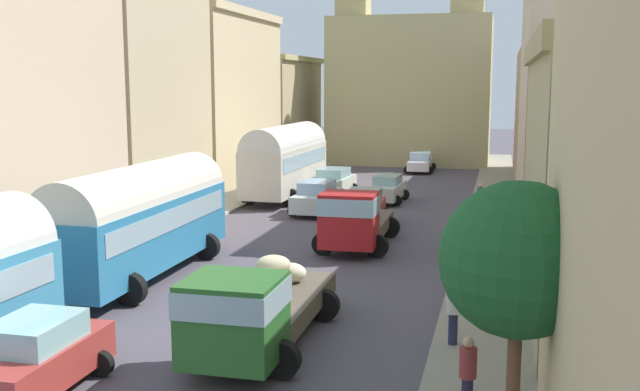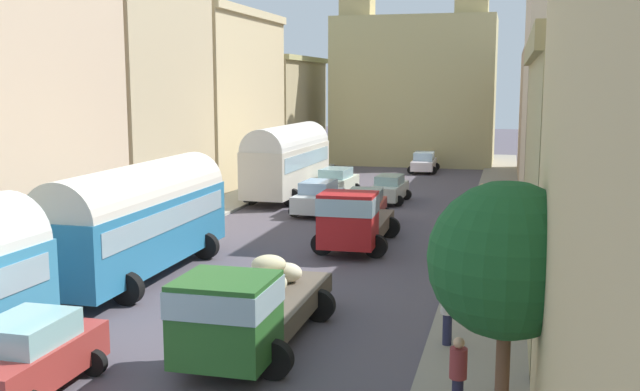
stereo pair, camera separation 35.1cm
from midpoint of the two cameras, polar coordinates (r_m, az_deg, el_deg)
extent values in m
plane|color=#514A54|center=(36.25, 2.03, -1.91)|extent=(154.00, 154.00, 0.00)
cube|color=#A8A699|center=(38.43, -8.58, -1.29)|extent=(2.50, 70.00, 0.14)
cube|color=gray|center=(35.41, 13.57, -2.29)|extent=(2.50, 70.00, 0.14)
cube|color=#C6B089|center=(38.94, -13.63, 8.33)|extent=(4.20, 9.42, 13.17)
cube|color=beige|center=(49.57, -7.19, 7.25)|extent=(4.22, 12.92, 10.94)
cube|color=beige|center=(49.76, -7.32, 13.84)|extent=(4.64, 12.92, 0.50)
cube|color=tan|center=(62.07, -3.09, 6.44)|extent=(5.15, 12.25, 8.45)
cube|color=tan|center=(62.05, -3.12, 10.53)|extent=(5.66, 12.25, 0.41)
cube|color=tan|center=(23.97, 21.29, 0.94)|extent=(4.13, 14.28, 7.37)
cube|color=tan|center=(23.80, 21.83, 10.56)|extent=(4.54, 14.28, 0.66)
cube|color=beige|center=(38.86, 19.00, 7.94)|extent=(4.17, 14.41, 12.95)
cube|color=tan|center=(53.23, 18.48, 5.87)|extent=(5.54, 13.71, 8.90)
cube|color=tan|center=(62.61, 7.56, 8.03)|extent=(13.12, 7.79, 12.02)
cube|color=tan|center=(61.45, 3.05, 10.59)|extent=(2.54, 2.54, 17.41)
cube|color=tan|center=(60.29, 11.79, 10.46)|extent=(2.54, 2.54, 17.41)
cylinder|color=black|center=(19.24, -22.40, -10.70)|extent=(1.00, 0.35, 1.00)
cube|color=teal|center=(26.03, -13.49, -2.71)|extent=(2.50, 9.81, 2.27)
cylinder|color=silver|center=(25.83, -13.58, -0.24)|extent=(2.45, 9.61, 2.37)
cube|color=#99B7C6|center=(25.93, -13.53, -1.63)|extent=(2.54, 9.03, 0.73)
cylinder|color=black|center=(29.41, -12.68, -3.63)|extent=(1.00, 0.35, 1.00)
cylinder|color=black|center=(28.47, -8.53, -3.92)|extent=(1.00, 0.35, 1.00)
cylinder|color=black|center=(24.31, -19.14, -6.51)|extent=(1.00, 0.35, 1.00)
cylinder|color=black|center=(23.16, -14.33, -7.05)|extent=(1.00, 0.35, 1.00)
cube|color=beige|center=(42.90, -2.31, 2.16)|extent=(2.72, 9.26, 2.57)
cylinder|color=silver|center=(42.77, -2.32, 3.87)|extent=(2.67, 9.07, 2.45)
cube|color=#99B7C6|center=(42.84, -2.31, 2.91)|extent=(2.76, 8.52, 0.82)
cylinder|color=black|center=(46.12, -2.59, 1.00)|extent=(1.00, 0.35, 1.00)
cylinder|color=black|center=(45.42, 0.25, 0.90)|extent=(1.00, 0.35, 1.00)
cylinder|color=black|center=(40.81, -5.13, -0.03)|extent=(1.00, 0.35, 1.00)
cylinder|color=black|center=(40.02, -1.96, -0.17)|extent=(1.00, 0.35, 1.00)
cube|color=#275E25|center=(16.94, -6.72, -9.50)|extent=(2.13, 2.07, 1.91)
cube|color=#99B7C6|center=(16.78, -6.76, -7.77)|extent=(2.17, 2.15, 0.61)
cube|color=brown|center=(20.33, -3.11, -8.33)|extent=(2.15, 5.03, 0.55)
ellipsoid|color=beige|center=(20.35, -3.91, -6.68)|extent=(0.72, 0.86, 0.57)
ellipsoid|color=beige|center=(21.25, -2.12, -6.00)|extent=(0.95, 0.76, 0.57)
ellipsoid|color=beige|center=(20.12, -3.18, -6.85)|extent=(1.01, 0.98, 0.57)
ellipsoid|color=beige|center=(20.68, -3.52, -5.38)|extent=(1.16, 1.02, 0.54)
cylinder|color=black|center=(17.12, -3.02, -12.64)|extent=(0.90, 0.31, 0.90)
cylinder|color=black|center=(17.82, -9.66, -11.88)|extent=(0.90, 0.31, 0.90)
cylinder|color=black|center=(20.99, 0.43, -8.56)|extent=(0.90, 0.32, 0.90)
cylinder|color=black|center=(21.56, -5.08, -8.12)|extent=(0.90, 0.32, 0.90)
cube|color=#AE191B|center=(28.20, 2.55, -1.89)|extent=(2.16, 1.86, 2.09)
cube|color=#99B7C6|center=(28.09, 2.56, -0.72)|extent=(2.20, 1.93, 0.67)
cube|color=brown|center=(31.45, 3.64, -2.22)|extent=(2.22, 4.67, 0.55)
ellipsoid|color=beige|center=(30.60, 3.18, -1.44)|extent=(1.23, 1.23, 0.58)
ellipsoid|color=beige|center=(31.51, 3.51, -1.20)|extent=(1.09, 0.92, 0.53)
ellipsoid|color=beige|center=(30.36, 2.71, -1.63)|extent=(0.90, 0.76, 0.47)
ellipsoid|color=beige|center=(30.70, 3.45, -0.67)|extent=(1.05, 1.10, 0.57)
cylinder|color=black|center=(28.45, 4.72, -3.97)|extent=(0.90, 0.31, 0.90)
cylinder|color=black|center=(28.83, 0.55, -3.77)|extent=(0.90, 0.31, 0.90)
cylinder|color=black|center=(32.19, 5.76, -2.49)|extent=(0.90, 0.31, 0.90)
cylinder|color=black|center=(32.52, 2.05, -2.33)|extent=(0.90, 0.31, 0.90)
cube|color=red|center=(35.26, 3.83, -1.11)|extent=(1.95, 3.73, 0.82)
cube|color=#90B1BE|center=(35.14, 3.84, 0.01)|extent=(1.64, 1.98, 0.58)
cylinder|color=black|center=(34.13, 5.03, -2.09)|extent=(0.60, 0.21, 0.60)
cylinder|color=black|center=(34.34, 2.16, -2.00)|extent=(0.60, 0.21, 0.60)
cylinder|color=black|center=(36.33, 5.40, -1.44)|extent=(0.60, 0.21, 0.60)
cylinder|color=black|center=(36.53, 2.70, -1.35)|extent=(0.60, 0.21, 0.60)
cube|color=silver|center=(41.63, 5.66, 0.36)|extent=(1.70, 3.98, 0.78)
cube|color=#92BABA|center=(41.54, 5.67, 1.23)|extent=(1.43, 2.10, 0.50)
cylinder|color=black|center=(40.36, 6.35, -0.43)|extent=(0.60, 0.21, 0.60)
cylinder|color=black|center=(40.67, 4.26, -0.33)|extent=(0.60, 0.21, 0.60)
cylinder|color=black|center=(42.72, 6.98, 0.06)|extent=(0.60, 0.21, 0.60)
cylinder|color=black|center=(43.01, 5.00, 0.15)|extent=(0.60, 0.21, 0.60)
cube|color=white|center=(56.16, 8.26, 2.42)|extent=(1.69, 4.26, 0.67)
cube|color=#94B3CC|center=(56.09, 8.28, 3.06)|extent=(1.46, 2.22, 0.59)
cylinder|color=black|center=(54.83, 8.97, 1.93)|extent=(0.60, 0.21, 0.60)
cylinder|color=black|center=(54.97, 7.29, 1.98)|extent=(0.60, 0.21, 0.60)
cylinder|color=black|center=(57.42, 9.18, 2.22)|extent=(0.60, 0.21, 0.60)
cylinder|color=black|center=(57.56, 7.58, 2.28)|extent=(0.60, 0.21, 0.60)
cube|color=#AD3731|center=(17.43, -21.12, -12.00)|extent=(1.73, 3.80, 0.83)
cube|color=#92C3C6|center=(17.20, -21.25, -9.78)|extent=(1.51, 1.98, 0.59)
cylinder|color=black|center=(18.93, -21.12, -11.60)|extent=(0.60, 0.21, 0.60)
cylinder|color=black|center=(18.04, -16.61, -12.37)|extent=(0.60, 0.21, 0.60)
cube|color=silver|center=(37.86, 0.13, -0.38)|extent=(1.86, 4.30, 0.84)
cube|color=#92B1D3|center=(37.76, 0.13, 0.69)|extent=(1.58, 2.26, 0.59)
cylinder|color=black|center=(39.41, -0.52, -0.60)|extent=(0.60, 0.21, 0.60)
cylinder|color=black|center=(38.95, 1.88, -0.72)|extent=(0.60, 0.21, 0.60)
cylinder|color=black|center=(36.94, -1.72, -1.23)|extent=(0.60, 0.21, 0.60)
cylinder|color=black|center=(36.45, 0.83, -1.37)|extent=(0.60, 0.21, 0.60)
cube|color=beige|center=(44.05, 1.47, 0.88)|extent=(2.04, 4.37, 0.81)
cube|color=#93BDC3|center=(43.97, 1.48, 1.77)|extent=(1.68, 2.32, 0.56)
cylinder|color=black|center=(45.61, 0.92, 0.67)|extent=(0.60, 0.21, 0.60)
cylinder|color=black|center=(45.12, 3.02, 0.57)|extent=(0.60, 0.21, 0.60)
cylinder|color=black|center=(43.13, -0.15, 0.21)|extent=(0.60, 0.21, 0.60)
cylinder|color=black|center=(42.61, 2.06, 0.10)|extent=(0.60, 0.21, 0.60)
cylinder|color=#717154|center=(34.67, 13.55, -2.52)|extent=(0.20, 0.20, 0.14)
cylinder|color=#717154|center=(34.57, 13.58, -1.69)|extent=(0.29, 0.29, 0.88)
cylinder|color=beige|center=(34.45, 13.63, -0.45)|extent=(0.45, 0.45, 0.63)
sphere|color=#D39889|center=(34.38, 13.65, 0.24)|extent=(0.21, 0.21, 0.21)
cylinder|color=#272847|center=(19.24, 10.35, -11.53)|extent=(0.20, 0.20, 0.14)
cylinder|color=#272847|center=(19.08, 10.39, -10.19)|extent=(0.30, 0.30, 0.81)
cylinder|color=silver|center=(18.87, 10.45, -8.15)|extent=(0.46, 0.46, 0.61)
sphere|color=tan|center=(18.75, 10.49, -6.92)|extent=(0.24, 0.24, 0.24)
cylinder|color=maroon|center=(14.99, 11.39, -12.67)|extent=(0.43, 0.43, 0.61)
sphere|color=#DAA982|center=(14.84, 11.44, -11.17)|extent=(0.22, 0.22, 0.22)
cylinder|color=#76705B|center=(37.60, 12.68, -1.63)|extent=(0.19, 0.19, 0.14)
cylinder|color=#76705B|center=(37.52, 12.71, -0.91)|extent=(0.29, 0.29, 0.81)
cylinder|color=#436382|center=(37.42, 12.74, 0.13)|extent=(0.45, 0.45, 0.58)
sphere|color=tan|center=(37.36, 12.77, 0.75)|extent=(0.23, 0.23, 0.23)
cylinder|color=brown|center=(14.09, 14.68, -14.14)|extent=(0.25, 0.25, 2.56)
sphere|color=#1D5629|center=(13.37, 15.06, -4.86)|extent=(2.81, 2.81, 2.81)
camera|label=1|loc=(0.18, -89.68, 0.05)|focal=41.14mm
camera|label=2|loc=(0.18, 90.32, -0.05)|focal=41.14mm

